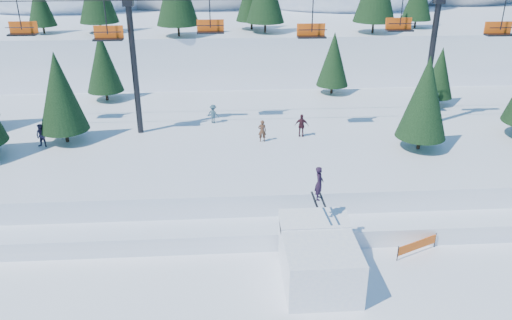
{
  "coord_description": "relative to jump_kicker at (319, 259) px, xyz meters",
  "views": [
    {
      "loc": [
        -2.6,
        -18.3,
        15.9
      ],
      "look_at": [
        -0.96,
        6.0,
        5.2
      ],
      "focal_mm": 35.0,
      "sensor_mm": 36.0,
      "label": 1
    }
  ],
  "objects": [
    {
      "name": "jump_kicker",
      "position": [
        0.0,
        0.0,
        0.0
      ],
      "size": [
        3.6,
        4.91,
        5.73
      ],
      "color": "white",
      "rests_on": "ground"
    },
    {
      "name": "banner_far",
      "position": [
        8.37,
        4.09,
        -0.8
      ],
      "size": [
        2.86,
        0.2,
        0.9
      ],
      "color": "black",
      "rests_on": "ground"
    },
    {
      "name": "banner_near",
      "position": [
        5.89,
        2.06,
        -0.8
      ],
      "size": [
        2.61,
        1.22,
        0.9
      ],
      "color": "black",
      "rests_on": "ground"
    },
    {
      "name": "berm",
      "position": [
        -1.95,
        5.75,
        -0.79
      ],
      "size": [
        70.0,
        6.0,
        1.1
      ],
      "primitive_type": "cube",
      "color": "white",
      "rests_on": "ground"
    },
    {
      "name": "ground",
      "position": [
        -1.95,
        -2.25,
        -1.34
      ],
      "size": [
        160.0,
        160.0,
        0.0
      ],
      "primitive_type": "plane",
      "color": "white",
      "rests_on": "ground"
    },
    {
      "name": "distant_skiers",
      "position": [
        -3.25,
        15.57,
        1.98
      ],
      "size": [
        31.96,
        7.09,
        1.74
      ],
      "color": "#1D3A35",
      "rests_on": "mid_shelf"
    },
    {
      "name": "chairlift",
      "position": [
        -0.46,
        15.79,
        7.98
      ],
      "size": [
        46.0,
        3.21,
        10.28
      ],
      "color": "black",
      "rests_on": "mid_shelf"
    },
    {
      "name": "conifer_stand",
      "position": [
        3.39,
        15.76,
        5.62
      ],
      "size": [
        60.98,
        17.51,
        9.73
      ],
      "color": "black",
      "rests_on": "mid_shelf"
    },
    {
      "name": "mid_shelf",
      "position": [
        -1.95,
        15.75,
        -0.09
      ],
      "size": [
        70.0,
        22.0,
        2.5
      ],
      "primitive_type": "cube",
      "color": "white",
      "rests_on": "ground"
    }
  ]
}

